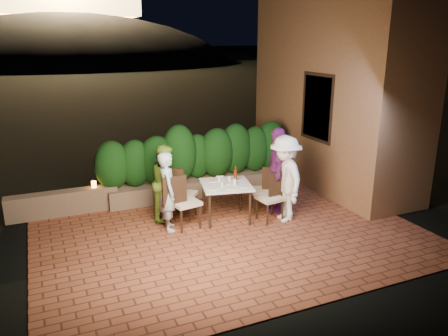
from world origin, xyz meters
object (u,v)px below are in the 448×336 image
chair_left_front (185,201)px  diner_white (285,179)px  diner_green (167,182)px  chair_right_front (270,197)px  beer_bottle (235,174)px  dining_table (226,202)px  diner_purple (278,170)px  chair_left_back (183,193)px  parapet_lamp (94,184)px  diner_blue (168,191)px  bowl (220,178)px  chair_right_back (263,189)px

chair_left_front → diner_white: bearing=-23.3°
diner_white → diner_green: bearing=-108.4°
chair_right_front → beer_bottle: bearing=-43.1°
chair_left_front → chair_right_front: chair_left_front is taller
dining_table → diner_purple: diner_purple is taller
chair_left_front → chair_left_back: 0.48m
diner_white → parapet_lamp: (-3.40, 2.05, -0.29)m
diner_white → diner_purple: size_ratio=0.96×
beer_bottle → diner_green: (-1.28, 0.50, -0.15)m
chair_left_front → parapet_lamp: chair_left_front is taller
diner_green → chair_right_front: bearing=-81.4°
diner_blue → diner_white: bearing=-93.0°
diner_white → parapet_lamp: diner_white is taller
chair_right_front → diner_purple: size_ratio=0.55×
bowl → chair_left_back: 0.82m
chair_right_front → diner_blue: bearing=-18.3°
chair_right_front → diner_green: (-1.84, 0.91, 0.28)m
chair_left_front → parapet_lamp: bearing=121.8°
diner_white → parapet_lamp: 3.98m
diner_purple → chair_right_front: bearing=-14.0°
chair_right_front → diner_purple: (0.39, 0.40, 0.40)m
bowl → diner_white: bearing=-38.2°
diner_purple → chair_left_front: bearing=-57.8°
beer_bottle → parapet_lamp: 3.01m
bowl → chair_right_front: chair_right_front is taller
diner_green → parapet_lamp: size_ratio=10.96×
chair_left_front → chair_right_back: size_ratio=1.09×
chair_left_back → diner_green: bearing=-161.1°
diner_blue → diner_purple: size_ratio=0.85×
beer_bottle → bowl: 0.40m
dining_table → bowl: (0.02, 0.33, 0.40)m
chair_left_front → chair_right_front: size_ratio=1.08×
chair_left_front → diner_blue: bearing=161.4°
chair_left_back → diner_purple: bearing=25.1°
diner_green → chair_left_front: bearing=-126.3°
bowl → parapet_lamp: (-2.36, 1.23, -0.20)m
bowl → diner_green: bearing=170.3°
dining_table → diner_purple: size_ratio=0.53×
bowl → diner_purple: size_ratio=0.10×
chair_left_front → diner_blue: size_ratio=0.70×
dining_table → bowl: size_ratio=5.32×
diner_green → dining_table: bearing=-81.2°
beer_bottle → chair_left_back: (-0.97, 0.40, -0.40)m
chair_left_front → diner_white: size_ratio=0.62×
diner_purple → bowl: bearing=-75.1°
diner_white → diner_purple: (0.12, 0.49, 0.03)m
dining_table → chair_right_back: chair_right_back is taller
dining_table → diner_white: size_ratio=0.55×
beer_bottle → diner_blue: bearing=-179.0°
diner_purple → diner_blue: bearing=-59.1°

